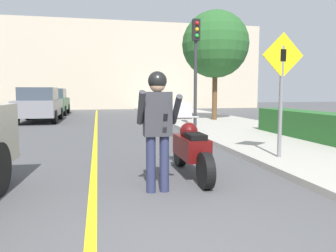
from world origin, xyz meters
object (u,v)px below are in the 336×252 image
at_px(motorcycle, 191,148).
at_px(person_biker, 158,119).
at_px(crossing_sign, 282,83).
at_px(parked_car_green, 53,101).
at_px(street_tree, 215,45).
at_px(traffic_light, 196,54).
at_px(parked_car_grey, 40,104).

relative_size(motorcycle, person_biker, 1.22).
relative_size(crossing_sign, parked_car_green, 0.61).
bearing_deg(street_tree, parked_car_green, 139.72).
bearing_deg(parked_car_green, crossing_sign, -67.99).
bearing_deg(street_tree, crossing_sign, -101.78).
bearing_deg(traffic_light, street_tree, 59.76).
bearing_deg(parked_car_grey, person_biker, -73.66).
bearing_deg(crossing_sign, street_tree, 78.22).
distance_m(motorcycle, parked_car_green, 17.41).
height_order(motorcycle, parked_car_grey, parked_car_grey).
bearing_deg(parked_car_grey, traffic_light, -40.46).
bearing_deg(person_biker, parked_car_grey, 106.34).
relative_size(motorcycle, crossing_sign, 0.85).
xyz_separation_m(motorcycle, person_biker, (-0.74, -0.81, 0.60)).
relative_size(motorcycle, traffic_light, 0.55).
distance_m(person_biker, crossing_sign, 3.24).
xyz_separation_m(street_tree, parked_car_grey, (-8.37, 1.93, -2.87)).
bearing_deg(motorcycle, parked_car_grey, 110.66).
relative_size(person_biker, parked_car_grey, 0.42).
bearing_deg(crossing_sign, traffic_light, 91.48).
bearing_deg(person_biker, parked_car_green, 101.85).
relative_size(person_biker, street_tree, 0.34).
relative_size(crossing_sign, parked_car_grey, 0.61).
height_order(crossing_sign, parked_car_green, crossing_sign).
height_order(person_biker, parked_car_grey, person_biker).
bearing_deg(street_tree, motorcycle, -112.37).
height_order(person_biker, traffic_light, traffic_light).
distance_m(traffic_light, street_tree, 4.12).
relative_size(traffic_light, street_tree, 0.76).
xyz_separation_m(crossing_sign, street_tree, (1.89, 9.04, 2.07)).
bearing_deg(parked_car_grey, parked_car_green, 90.61).
xyz_separation_m(traffic_light, parked_car_grey, (-6.34, 5.41, -2.00)).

